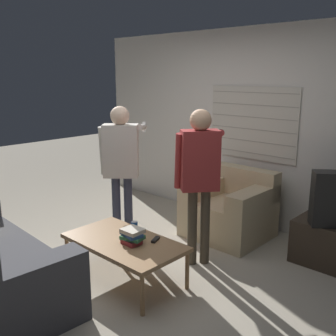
# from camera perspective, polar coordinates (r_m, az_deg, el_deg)

# --- Properties ---
(ground_plane) EXTENTS (16.00, 16.00, 0.00)m
(ground_plane) POSITION_cam_1_polar(r_m,az_deg,el_deg) (4.18, -5.16, -14.65)
(ground_plane) COLOR #B2A893
(wall_back) EXTENTS (5.20, 0.08, 2.55)m
(wall_back) POSITION_cam_1_polar(r_m,az_deg,el_deg) (5.29, 11.21, 5.75)
(wall_back) COLOR silver
(wall_back) RESTS_ON ground_plane
(armchair_beige) EXTENTS (0.93, 0.85, 0.82)m
(armchair_beige) POSITION_cam_1_polar(r_m,az_deg,el_deg) (4.95, 9.00, -5.92)
(armchair_beige) COLOR #C6B289
(armchair_beige) RESTS_ON ground_plane
(coffee_table) EXTENTS (1.18, 0.65, 0.42)m
(coffee_table) POSITION_cam_1_polar(r_m,az_deg,el_deg) (3.86, -6.37, -10.86)
(coffee_table) COLOR #9E754C
(coffee_table) RESTS_ON ground_plane
(person_left_standing) EXTENTS (0.48, 0.81, 1.62)m
(person_left_standing) POSITION_cam_1_polar(r_m,az_deg,el_deg) (4.55, -6.81, 1.47)
(person_left_standing) COLOR #33384C
(person_left_standing) RESTS_ON ground_plane
(person_right_standing) EXTENTS (0.52, 0.75, 1.63)m
(person_right_standing) POSITION_cam_1_polar(r_m,az_deg,el_deg) (3.99, 4.59, -0.08)
(person_right_standing) COLOR #4C4233
(person_right_standing) RESTS_ON ground_plane
(book_stack) EXTENTS (0.24, 0.19, 0.14)m
(book_stack) POSITION_cam_1_polar(r_m,az_deg,el_deg) (3.74, -5.24, -9.77)
(book_stack) COLOR maroon
(book_stack) RESTS_ON coffee_table
(soda_can) EXTENTS (0.07, 0.07, 0.13)m
(soda_can) POSITION_cam_1_polar(r_m,az_deg,el_deg) (3.97, -4.90, -8.60)
(soda_can) COLOR #194C9E
(soda_can) RESTS_ON coffee_table
(spare_remote) EXTENTS (0.09, 0.14, 0.02)m
(spare_remote) POSITION_cam_1_polar(r_m,az_deg,el_deg) (3.81, -1.82, -10.33)
(spare_remote) COLOR black
(spare_remote) RESTS_ON coffee_table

